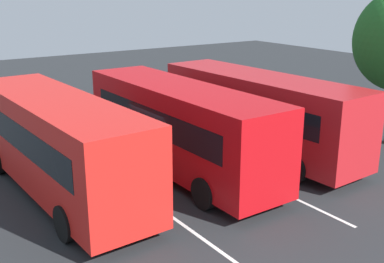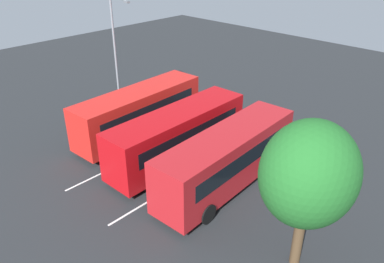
{
  "view_description": "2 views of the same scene",
  "coord_description": "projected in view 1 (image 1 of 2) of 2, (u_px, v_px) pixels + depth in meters",
  "views": [
    {
      "loc": [
        -14.59,
        8.79,
        6.68
      ],
      "look_at": [
        0.39,
        -1.24,
        1.24
      ],
      "focal_mm": 44.54,
      "sensor_mm": 36.0,
      "label": 1
    },
    {
      "loc": [
        -14.4,
        -15.02,
        12.63
      ],
      "look_at": [
        0.67,
        -0.5,
        1.77
      ],
      "focal_mm": 35.64,
      "sensor_mm": 36.0,
      "label": 2
    }
  ],
  "objects": [
    {
      "name": "lane_stripe_inner_left",
      "position": [
        123.0,
        182.0,
        17.13
      ],
      "size": [
        13.81,
        0.26,
        0.01
      ],
      "primitive_type": "cube",
      "rotation": [
        0.0,
        0.0,
        0.01
      ],
      "color": "silver",
      "rests_on": "ground"
    },
    {
      "name": "bus_center_left",
      "position": [
        179.0,
        125.0,
        17.63
      ],
      "size": [
        9.87,
        2.75,
        3.3
      ],
      "rotation": [
        0.0,
        0.0,
        0.02
      ],
      "color": "#B70C11",
      "rests_on": "ground"
    },
    {
      "name": "bus_far_left",
      "position": [
        258.0,
        111.0,
        19.68
      ],
      "size": [
        9.93,
        2.96,
        3.3
      ],
      "rotation": [
        0.0,
        0.0,
        0.05
      ],
      "color": "#AD191E",
      "rests_on": "ground"
    },
    {
      "name": "bus_center_right",
      "position": [
        58.0,
        142.0,
        15.7
      ],
      "size": [
        9.93,
        2.97,
        3.3
      ],
      "rotation": [
        0.0,
        0.0,
        0.05
      ],
      "color": "red",
      "rests_on": "ground"
    },
    {
      "name": "lane_stripe_outer_left",
      "position": [
        214.0,
        160.0,
        19.3
      ],
      "size": [
        13.81,
        0.26,
        0.01
      ],
      "primitive_type": "cube",
      "rotation": [
        0.0,
        0.0,
        0.01
      ],
      "color": "silver",
      "rests_on": "ground"
    },
    {
      "name": "ground_plane",
      "position": [
        171.0,
        170.0,
        18.22
      ],
      "size": [
        68.18,
        68.18,
        0.0
      ],
      "primitive_type": "plane",
      "color": "#232628"
    },
    {
      "name": "pedestrian",
      "position": [
        172.0,
        100.0,
        25.24
      ],
      "size": [
        0.44,
        0.44,
        1.71
      ],
      "rotation": [
        0.0,
        0.0,
        2.63
      ],
      "color": "#232833",
      "rests_on": "ground"
    }
  ]
}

